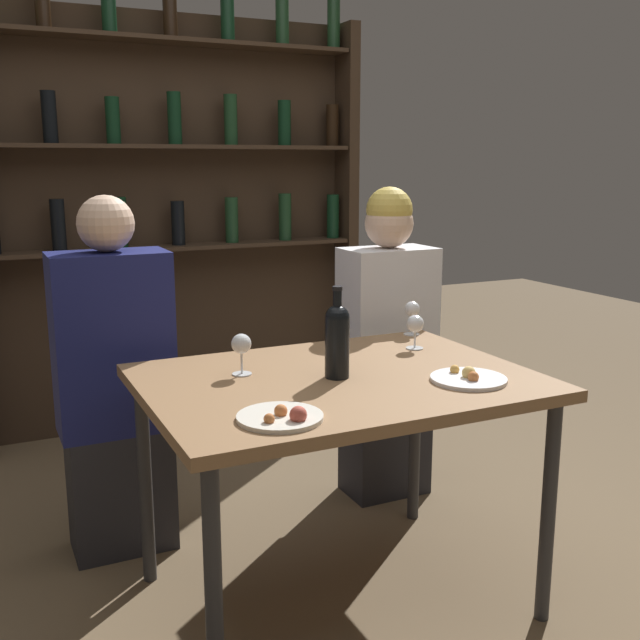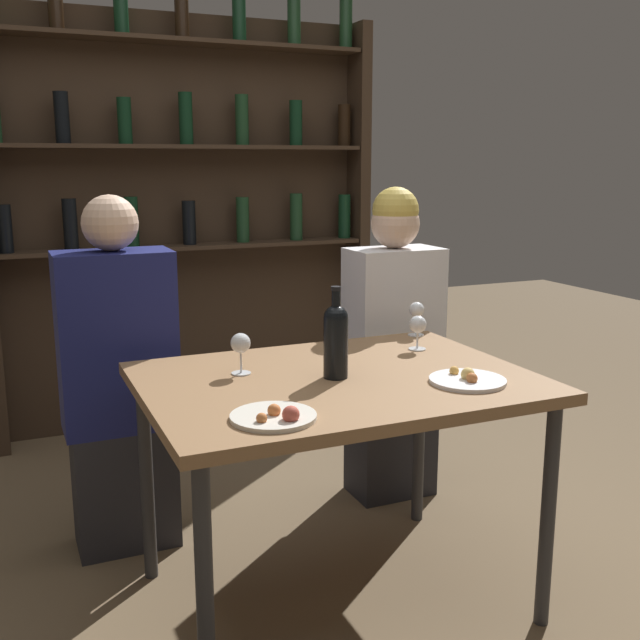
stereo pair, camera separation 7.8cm
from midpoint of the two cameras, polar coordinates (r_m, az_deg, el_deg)
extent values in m
plane|color=brown|center=(2.57, 0.38, -20.39)|extent=(10.00, 10.00, 0.00)
cube|color=olive|center=(2.27, 0.41, -4.77)|extent=(1.16, 0.86, 0.04)
cylinder|color=#2D2D30|center=(1.94, -9.32, -20.15)|extent=(0.04, 0.04, 0.71)
cylinder|color=#2D2D30|center=(2.39, 16.09, -13.89)|extent=(0.04, 0.04, 0.71)
cylinder|color=#2D2D30|center=(2.58, -14.03, -11.84)|extent=(0.04, 0.04, 0.71)
cylinder|color=#2D2D30|center=(2.93, 6.47, -8.53)|extent=(0.04, 0.04, 0.71)
cube|color=#38281C|center=(3.98, -11.68, 7.01)|extent=(1.91, 0.02, 2.09)
cube|color=#38281C|center=(4.22, 1.50, 7.52)|extent=(0.06, 0.18, 2.09)
cube|color=#38281C|center=(3.89, -11.24, 5.47)|extent=(1.83, 0.18, 0.02)
cylinder|color=black|center=(3.78, -19.89, 6.82)|extent=(0.07, 0.07, 0.24)
cylinder|color=black|center=(3.82, -15.56, 7.17)|extent=(0.07, 0.07, 0.25)
cylinder|color=black|center=(3.88, -11.35, 7.25)|extent=(0.07, 0.07, 0.22)
cylinder|color=#19381E|center=(3.96, -7.31, 7.57)|extent=(0.07, 0.07, 0.23)
cylinder|color=#19381E|center=(4.05, -3.24, 7.85)|extent=(0.07, 0.07, 0.25)
cylinder|color=black|center=(4.17, 0.44, 7.91)|extent=(0.07, 0.07, 0.24)
cube|color=#38281C|center=(3.86, -11.55, 12.81)|extent=(1.83, 0.18, 0.02)
cylinder|color=black|center=(3.76, -20.50, 14.28)|extent=(0.07, 0.07, 0.23)
cylinder|color=black|center=(3.81, -16.09, 14.40)|extent=(0.07, 0.07, 0.22)
cylinder|color=black|center=(3.87, -11.61, 14.82)|extent=(0.07, 0.07, 0.25)
cylinder|color=#19381E|center=(3.96, -7.40, 14.89)|extent=(0.07, 0.07, 0.25)
cylinder|color=black|center=(4.04, -3.30, 14.75)|extent=(0.07, 0.07, 0.23)
cylinder|color=black|center=(4.17, 0.40, 14.60)|extent=(0.07, 0.07, 0.22)
cube|color=#38281C|center=(3.90, -11.87, 20.12)|extent=(1.83, 0.18, 0.02)
cylinder|color=black|center=(3.83, -21.00, 21.65)|extent=(0.07, 0.07, 0.23)
cylinder|color=black|center=(3.87, -16.41, 21.82)|extent=(0.07, 0.07, 0.22)
cylinder|color=black|center=(3.93, -11.99, 21.99)|extent=(0.07, 0.07, 0.24)
cylinder|color=black|center=(4.00, -7.67, 21.95)|extent=(0.07, 0.07, 0.24)
cylinder|color=#19381E|center=(4.11, -3.48, 21.72)|extent=(0.07, 0.07, 0.23)
cylinder|color=#19381E|center=(4.23, 0.48, 21.58)|extent=(0.07, 0.07, 0.25)
cylinder|color=black|center=(2.23, 0.31, -2.12)|extent=(0.07, 0.07, 0.18)
sphere|color=black|center=(2.21, 0.32, 0.19)|extent=(0.07, 0.07, 0.07)
cylinder|color=black|center=(2.20, 0.32, 1.23)|extent=(0.03, 0.03, 0.08)
cylinder|color=black|center=(2.19, 0.32, 2.43)|extent=(0.03, 0.03, 0.01)
cylinder|color=silver|center=(2.30, -6.94, -4.11)|extent=(0.06, 0.06, 0.00)
cylinder|color=silver|center=(2.29, -6.96, -3.14)|extent=(0.01, 0.01, 0.08)
sphere|color=silver|center=(2.28, -7.00, -1.81)|extent=(0.06, 0.06, 0.06)
cylinder|color=silver|center=(2.61, 6.37, -2.15)|extent=(0.06, 0.06, 0.00)
cylinder|color=silver|center=(2.60, 6.39, -1.37)|extent=(0.01, 0.01, 0.07)
sphere|color=silver|center=(2.59, 6.41, -0.27)|extent=(0.06, 0.06, 0.06)
cylinder|color=silver|center=(2.82, 6.21, -1.08)|extent=(0.06, 0.06, 0.00)
cylinder|color=silver|center=(2.81, 6.23, -0.26)|extent=(0.01, 0.01, 0.08)
sphere|color=silver|center=(2.80, 6.25, 0.85)|extent=(0.06, 0.06, 0.06)
cylinder|color=white|center=(2.25, 10.27, -4.45)|extent=(0.23, 0.23, 0.01)
sphere|color=gold|center=(2.29, 9.27, -3.75)|extent=(0.03, 0.03, 0.03)
sphere|color=#C67038|center=(2.22, 10.62, -4.29)|extent=(0.03, 0.03, 0.03)
sphere|color=#E5BC66|center=(2.25, 10.29, -4.00)|extent=(0.04, 0.04, 0.04)
cylinder|color=silver|center=(1.90, -4.26, -7.40)|extent=(0.22, 0.22, 0.01)
sphere|color=#B74C3D|center=(1.86, -2.89, -7.23)|extent=(0.04, 0.04, 0.04)
sphere|color=#C67038|center=(1.90, -4.20, -6.93)|extent=(0.03, 0.03, 0.03)
sphere|color=#C67038|center=(1.85, -5.11, -7.53)|extent=(0.03, 0.03, 0.03)
cube|color=#26262B|center=(2.86, -15.67, -12.26)|extent=(0.35, 0.22, 0.45)
cube|color=navy|center=(2.69, -16.32, -1.69)|extent=(0.39, 0.22, 0.63)
sphere|color=beige|center=(2.62, -16.85, 7.04)|extent=(0.19, 0.19, 0.19)
cube|color=#26262B|center=(3.20, 4.27, -9.14)|extent=(0.33, 0.22, 0.45)
cube|color=white|center=(3.05, 4.42, -0.01)|extent=(0.37, 0.22, 0.59)
sphere|color=beige|center=(2.99, 4.54, 7.33)|extent=(0.19, 0.19, 0.19)
sphere|color=gold|center=(2.99, 4.56, 8.35)|extent=(0.18, 0.18, 0.18)
camera|label=1|loc=(0.04, -90.96, -0.20)|focal=42.00mm
camera|label=2|loc=(0.04, 89.04, 0.20)|focal=42.00mm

